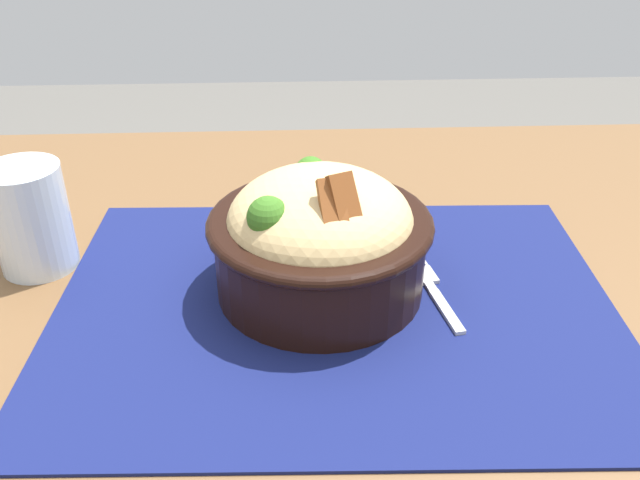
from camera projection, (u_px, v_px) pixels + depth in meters
table at (355, 358)px, 0.66m from camera, size 1.20×0.76×0.77m
placemat at (335, 305)px, 0.59m from camera, size 0.49×0.37×0.00m
bowl at (320, 236)px, 0.58m from camera, size 0.21×0.21×0.13m
fork at (430, 287)px, 0.60m from camera, size 0.04×0.12×0.00m
drinking_glass at (32, 225)px, 0.62m from camera, size 0.07×0.07×0.10m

